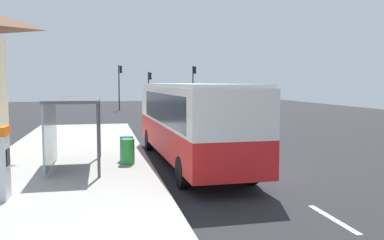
% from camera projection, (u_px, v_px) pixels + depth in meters
% --- Properties ---
extents(ground_plane, '(56.00, 92.00, 0.04)m').
position_uv_depth(ground_plane, '(178.00, 130.00, 29.60)').
color(ground_plane, '#262628').
extents(sidewalk_platform, '(6.20, 30.00, 0.18)m').
position_uv_depth(sidewalk_platform, '(70.00, 164.00, 16.57)').
color(sidewalk_platform, '#ADAAA3').
rests_on(sidewalk_platform, ground).
extents(lane_stripe_seg_0, '(0.16, 2.20, 0.01)m').
position_uv_depth(lane_stripe_seg_0, '(333.00, 219.00, 10.15)').
color(lane_stripe_seg_0, silver).
rests_on(lane_stripe_seg_0, ground).
extents(lane_stripe_seg_1, '(0.16, 2.20, 0.01)m').
position_uv_depth(lane_stripe_seg_1, '(258.00, 175.00, 15.03)').
color(lane_stripe_seg_1, silver).
rests_on(lane_stripe_seg_1, ground).
extents(lane_stripe_seg_2, '(0.16, 2.20, 0.01)m').
position_uv_depth(lane_stripe_seg_2, '(220.00, 152.00, 19.90)').
color(lane_stripe_seg_2, silver).
rests_on(lane_stripe_seg_2, ground).
extents(lane_stripe_seg_3, '(0.16, 2.20, 0.01)m').
position_uv_depth(lane_stripe_seg_3, '(197.00, 138.00, 24.77)').
color(lane_stripe_seg_3, silver).
rests_on(lane_stripe_seg_3, ground).
extents(lane_stripe_seg_4, '(0.16, 2.20, 0.01)m').
position_uv_depth(lane_stripe_seg_4, '(181.00, 129.00, 29.64)').
color(lane_stripe_seg_4, silver).
rests_on(lane_stripe_seg_4, ground).
extents(lane_stripe_seg_5, '(0.16, 2.20, 0.01)m').
position_uv_depth(lane_stripe_seg_5, '(170.00, 122.00, 34.52)').
color(lane_stripe_seg_5, silver).
rests_on(lane_stripe_seg_5, ground).
extents(lane_stripe_seg_6, '(0.16, 2.20, 0.01)m').
position_uv_depth(lane_stripe_seg_6, '(162.00, 117.00, 39.39)').
color(lane_stripe_seg_6, silver).
rests_on(lane_stripe_seg_6, ground).
extents(lane_stripe_seg_7, '(0.16, 2.20, 0.01)m').
position_uv_depth(lane_stripe_seg_7, '(155.00, 114.00, 44.26)').
color(lane_stripe_seg_7, silver).
rests_on(lane_stripe_seg_7, ground).
extents(bus, '(2.82, 11.07, 3.21)m').
position_uv_depth(bus, '(190.00, 118.00, 16.83)').
color(bus, red).
rests_on(bus, ground).
extents(white_van, '(2.24, 5.29, 2.30)m').
position_uv_depth(white_van, '(179.00, 102.00, 41.25)').
color(white_van, black).
rests_on(white_van, ground).
extents(sedan_near, '(2.03, 4.49, 1.52)m').
position_uv_depth(sedan_near, '(159.00, 101.00, 56.26)').
color(sedan_near, navy).
rests_on(sedan_near, ground).
extents(sedan_far, '(1.87, 4.42, 1.52)m').
position_uv_depth(sedan_far, '(175.00, 106.00, 44.46)').
color(sedan_far, '#B7B7BC').
rests_on(sedan_far, ground).
extents(recycling_bin_green, '(0.52, 0.52, 0.95)m').
position_uv_depth(recycling_bin_green, '(128.00, 151.00, 16.08)').
color(recycling_bin_green, green).
rests_on(recycling_bin_green, sidewalk_platform).
extents(recycling_bin_blue, '(0.52, 0.52, 0.95)m').
position_uv_depth(recycling_bin_blue, '(127.00, 149.00, 16.76)').
color(recycling_bin_blue, blue).
rests_on(recycling_bin_blue, sidewalk_platform).
extents(traffic_light_near_side, '(0.49, 0.28, 5.20)m').
position_uv_depth(traffic_light_near_side, '(194.00, 81.00, 50.10)').
color(traffic_light_near_side, '#2D2D2D').
rests_on(traffic_light_near_side, ground).
extents(traffic_light_far_side, '(0.49, 0.28, 5.25)m').
position_uv_depth(traffic_light_far_side, '(120.00, 80.00, 49.11)').
color(traffic_light_far_side, '#2D2D2D').
rests_on(traffic_light_far_side, ground).
extents(traffic_light_median, '(0.49, 0.28, 4.51)m').
position_uv_depth(traffic_light_median, '(149.00, 84.00, 50.65)').
color(traffic_light_median, '#2D2D2D').
rests_on(traffic_light_median, ground).
extents(bus_shelter, '(1.80, 4.00, 2.50)m').
position_uv_depth(bus_shelter, '(65.00, 115.00, 15.25)').
color(bus_shelter, '#4C4C51').
rests_on(bus_shelter, sidewalk_platform).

